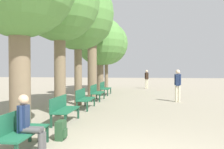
{
  "coord_description": "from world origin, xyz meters",
  "views": [
    {
      "loc": [
        0.3,
        -4.5,
        1.75
      ],
      "look_at": [
        -1.05,
        5.86,
        1.47
      ],
      "focal_mm": 40.0,
      "sensor_mm": 36.0,
      "label": 1
    }
  ],
  "objects_px": {
    "tree_row_1": "(60,3)",
    "backpack": "(61,130)",
    "tree_row_5": "(106,44)",
    "person_seated": "(29,122)",
    "tree_row_4": "(100,42)",
    "bench_row_4": "(104,87)",
    "tree_row_3": "(92,27)",
    "tree_row_2": "(78,15)",
    "pedestrian_near": "(178,83)",
    "bench_row_2": "(84,98)",
    "bench_row_1": "(63,108)",
    "bench_row_0": "(20,129)",
    "pedestrian_mid": "(147,78)",
    "bench_row_3": "(96,91)"
  },
  "relations": [
    {
      "from": "bench_row_2",
      "to": "pedestrian_near",
      "type": "distance_m",
      "value": 5.07
    },
    {
      "from": "bench_row_2",
      "to": "pedestrian_mid",
      "type": "height_order",
      "value": "pedestrian_mid"
    },
    {
      "from": "bench_row_0",
      "to": "tree_row_5",
      "type": "bearing_deg",
      "value": 91.98
    },
    {
      "from": "tree_row_5",
      "to": "backpack",
      "type": "relative_size",
      "value": 11.97
    },
    {
      "from": "bench_row_0",
      "to": "bench_row_1",
      "type": "relative_size",
      "value": 1.0
    },
    {
      "from": "bench_row_0",
      "to": "backpack",
      "type": "xyz_separation_m",
      "value": [
        0.56,
        0.96,
        -0.25
      ]
    },
    {
      "from": "bench_row_0",
      "to": "pedestrian_mid",
      "type": "xyz_separation_m",
      "value": [
        2.76,
        16.36,
        0.43
      ]
    },
    {
      "from": "tree_row_5",
      "to": "person_seated",
      "type": "bearing_deg",
      "value": -87.18
    },
    {
      "from": "tree_row_1",
      "to": "tree_row_2",
      "type": "distance_m",
      "value": 2.56
    },
    {
      "from": "tree_row_4",
      "to": "pedestrian_mid",
      "type": "height_order",
      "value": "tree_row_4"
    },
    {
      "from": "tree_row_2",
      "to": "tree_row_5",
      "type": "xyz_separation_m",
      "value": [
        0.0,
        8.78,
        -0.51
      ]
    },
    {
      "from": "tree_row_3",
      "to": "pedestrian_mid",
      "type": "distance_m",
      "value": 8.05
    },
    {
      "from": "bench_row_4",
      "to": "bench_row_0",
      "type": "bearing_deg",
      "value": -90.0
    },
    {
      "from": "bench_row_1",
      "to": "tree_row_5",
      "type": "xyz_separation_m",
      "value": [
        -0.53,
        12.6,
        3.27
      ]
    },
    {
      "from": "tree_row_1",
      "to": "tree_row_4",
      "type": "distance_m",
      "value": 8.49
    },
    {
      "from": "tree_row_4",
      "to": "tree_row_5",
      "type": "bearing_deg",
      "value": 90.0
    },
    {
      "from": "bench_row_1",
      "to": "tree_row_1",
      "type": "distance_m",
      "value": 3.92
    },
    {
      "from": "tree_row_4",
      "to": "pedestrian_mid",
      "type": "relative_size",
      "value": 3.4
    },
    {
      "from": "bench_row_1",
      "to": "tree_row_3",
      "type": "distance_m",
      "value": 7.93
    },
    {
      "from": "bench_row_1",
      "to": "pedestrian_near",
      "type": "bearing_deg",
      "value": 51.96
    },
    {
      "from": "bench_row_4",
      "to": "tree_row_5",
      "type": "relative_size",
      "value": 0.27
    },
    {
      "from": "tree_row_3",
      "to": "bench_row_4",
      "type": "bearing_deg",
      "value": 68.37
    },
    {
      "from": "bench_row_4",
      "to": "person_seated",
      "type": "relative_size",
      "value": 1.25
    },
    {
      "from": "person_seated",
      "to": "pedestrian_mid",
      "type": "bearing_deg",
      "value": 81.24
    },
    {
      "from": "backpack",
      "to": "tree_row_1",
      "type": "bearing_deg",
      "value": 109.55
    },
    {
      "from": "bench_row_1",
      "to": "backpack",
      "type": "xyz_separation_m",
      "value": [
        0.56,
        -1.82,
        -0.25
      ]
    },
    {
      "from": "tree_row_4",
      "to": "pedestrian_mid",
      "type": "bearing_deg",
      "value": 49.48
    },
    {
      "from": "bench_row_2",
      "to": "tree_row_3",
      "type": "xyz_separation_m",
      "value": [
        -0.53,
        4.22,
        3.7
      ]
    },
    {
      "from": "person_seated",
      "to": "pedestrian_near",
      "type": "relative_size",
      "value": 0.73
    },
    {
      "from": "bench_row_4",
      "to": "tree_row_3",
      "type": "height_order",
      "value": "tree_row_3"
    },
    {
      "from": "tree_row_1",
      "to": "backpack",
      "type": "xyz_separation_m",
      "value": [
        1.09,
        -3.08,
        -3.93
      ]
    },
    {
      "from": "bench_row_0",
      "to": "pedestrian_mid",
      "type": "distance_m",
      "value": 16.6
    },
    {
      "from": "pedestrian_mid",
      "to": "tree_row_3",
      "type": "bearing_deg",
      "value": -116.56
    },
    {
      "from": "bench_row_4",
      "to": "tree_row_5",
      "type": "xyz_separation_m",
      "value": [
        -0.53,
        4.26,
        3.27
      ]
    },
    {
      "from": "tree_row_1",
      "to": "pedestrian_mid",
      "type": "relative_size",
      "value": 3.6
    },
    {
      "from": "bench_row_4",
      "to": "tree_row_2",
      "type": "relative_size",
      "value": 0.25
    },
    {
      "from": "bench_row_1",
      "to": "bench_row_4",
      "type": "bearing_deg",
      "value": 90.0
    },
    {
      "from": "backpack",
      "to": "bench_row_4",
      "type": "bearing_deg",
      "value": 93.18
    },
    {
      "from": "tree_row_3",
      "to": "tree_row_1",
      "type": "bearing_deg",
      "value": -90.0
    },
    {
      "from": "person_seated",
      "to": "tree_row_4",
      "type": "bearing_deg",
      "value": 93.46
    },
    {
      "from": "bench_row_3",
      "to": "bench_row_4",
      "type": "xyz_separation_m",
      "value": [
        0.0,
        2.78,
        0.0
      ]
    },
    {
      "from": "bench_row_2",
      "to": "tree_row_2",
      "type": "distance_m",
      "value": 3.95
    },
    {
      "from": "person_seated",
      "to": "pedestrian_mid",
      "type": "relative_size",
      "value": 0.76
    },
    {
      "from": "tree_row_3",
      "to": "tree_row_4",
      "type": "height_order",
      "value": "tree_row_3"
    },
    {
      "from": "tree_row_2",
      "to": "backpack",
      "type": "xyz_separation_m",
      "value": [
        1.09,
        -5.63,
        -4.03
      ]
    },
    {
      "from": "tree_row_3",
      "to": "pedestrian_near",
      "type": "bearing_deg",
      "value": -17.73
    },
    {
      "from": "bench_row_0",
      "to": "bench_row_2",
      "type": "distance_m",
      "value": 5.56
    },
    {
      "from": "tree_row_1",
      "to": "tree_row_4",
      "type": "relative_size",
      "value": 1.06
    },
    {
      "from": "tree_row_1",
      "to": "tree_row_4",
      "type": "xyz_separation_m",
      "value": [
        0.0,
        8.48,
        -0.54
      ]
    },
    {
      "from": "bench_row_4",
      "to": "tree_row_2",
      "type": "height_order",
      "value": "tree_row_2"
    }
  ]
}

